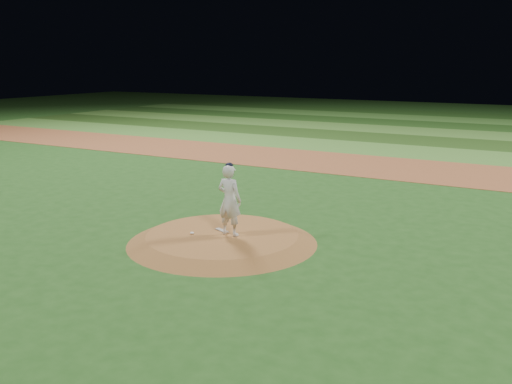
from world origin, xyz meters
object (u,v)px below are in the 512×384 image
(pitchers_mound, at_px, (222,238))
(pitching_rubber, at_px, (222,230))
(pitcher_on_mound, at_px, (230,200))
(rosin_bag, at_px, (192,233))

(pitchers_mound, distance_m, pitching_rubber, 0.35)
(pitchers_mound, height_order, pitcher_on_mound, pitcher_on_mound)
(pitchers_mound, xyz_separation_m, rosin_bag, (-0.77, -0.42, 0.16))
(pitchers_mound, xyz_separation_m, pitching_rubber, (-0.18, 0.26, 0.14))
(pitchers_mound, relative_size, pitching_rubber, 10.26)
(rosin_bag, height_order, pitcher_on_mound, pitcher_on_mound)
(pitchers_mound, bearing_deg, pitching_rubber, 124.01)
(pitchers_mound, relative_size, pitcher_on_mound, 2.60)
(rosin_bag, xyz_separation_m, pitcher_on_mound, (1.00, 0.48, 1.01))
(pitching_rubber, distance_m, pitcher_on_mound, 1.12)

